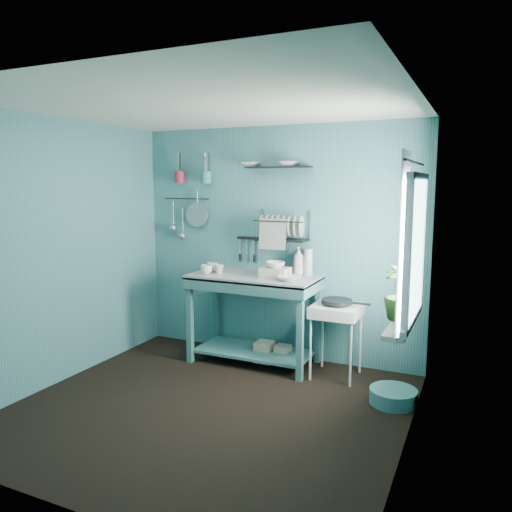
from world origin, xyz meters
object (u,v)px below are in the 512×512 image
at_px(mug_right, 212,267).
at_px(colander, 197,215).
at_px(soap_bottle, 299,261).
at_px(work_counter, 254,319).
at_px(potted_plant, 400,293).
at_px(dish_rack, 282,225).
at_px(storage_tin_large, 264,352).
at_px(storage_tin_small, 283,354).
at_px(floor_basin, 393,396).
at_px(utensil_cup_magenta, 180,177).
at_px(mug_left, 206,270).
at_px(utensil_cup_teal, 206,177).
at_px(frying_pan, 337,301).
at_px(wash_tub, 275,272).
at_px(water_bottle, 308,262).
at_px(mug_mid, 219,269).
at_px(hotplate_stand, 336,341).

xyz_separation_m(mug_right, colander, (-0.35, 0.28, 0.54)).
relative_size(soap_bottle, colander, 1.07).
height_order(work_counter, potted_plant, potted_plant).
distance_m(dish_rack, storage_tin_large, 1.36).
distance_m(storage_tin_small, floor_basin, 1.33).
relative_size(mug_right, floor_basin, 0.30).
bearing_deg(mug_right, utensil_cup_magenta, 155.65).
distance_m(mug_left, mug_right, 0.16).
height_order(mug_right, floor_basin, mug_right).
xyz_separation_m(utensil_cup_teal, potted_plant, (2.29, -0.96, -0.91)).
xyz_separation_m(mug_right, utensil_cup_teal, (-0.20, 0.25, 0.97)).
xyz_separation_m(soap_bottle, storage_tin_small, (-0.12, -0.12, -1.00)).
xyz_separation_m(work_counter, utensil_cup_magenta, (-1.06, 0.25, 1.49)).
xyz_separation_m(frying_pan, potted_plant, (0.69, -0.68, 0.29)).
height_order(frying_pan, utensil_cup_teal, utensil_cup_teal).
relative_size(work_counter, utensil_cup_teal, 10.27).
bearing_deg(wash_tub, dish_rack, 95.60).
distance_m(utensil_cup_teal, potted_plant, 2.65).
xyz_separation_m(water_bottle, utensil_cup_teal, (-1.22, 0.03, 0.87)).
bearing_deg(mug_right, dish_rack, 15.53).
bearing_deg(storage_tin_small, utensil_cup_magenta, 172.76).
height_order(potted_plant, floor_basin, potted_plant).
height_order(wash_tub, potted_plant, potted_plant).
distance_m(mug_mid, hotplate_stand, 1.43).
distance_m(colander, storage_tin_large, 1.73).
height_order(soap_bottle, dish_rack, dish_rack).
relative_size(mug_right, dish_rack, 0.22).
bearing_deg(storage_tin_small, dish_rack, 120.40).
distance_m(work_counter, colander, 1.39).
height_order(soap_bottle, colander, colander).
relative_size(mug_mid, frying_pan, 0.33).
relative_size(soap_bottle, frying_pan, 1.00).
distance_m(water_bottle, floor_basin, 1.57).
bearing_deg(floor_basin, storage_tin_large, 161.68).
relative_size(mug_left, dish_rack, 0.22).
bearing_deg(dish_rack, storage_tin_small, -56.24).
xyz_separation_m(dish_rack, utensil_cup_magenta, (-1.29, 0.05, 0.51)).
bearing_deg(colander, storage_tin_large, -13.73).
bearing_deg(mug_right, floor_basin, -11.78).
relative_size(utensil_cup_magenta, utensil_cup_teal, 1.00).
relative_size(wash_tub, colander, 1.00).
distance_m(mug_left, soap_bottle, 0.97).
distance_m(utensil_cup_teal, floor_basin, 3.01).
bearing_deg(dish_rack, mug_mid, -153.30).
distance_m(mug_left, potted_plant, 2.14).
height_order(wash_tub, frying_pan, wash_tub).
xyz_separation_m(potted_plant, storage_tin_large, (-1.49, 0.75, -0.94)).
bearing_deg(dish_rack, soap_bottle, 2.64).
xyz_separation_m(storage_tin_large, storage_tin_small, (0.20, 0.03, -0.01)).
bearing_deg(hotplate_stand, storage_tin_small, 170.93).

